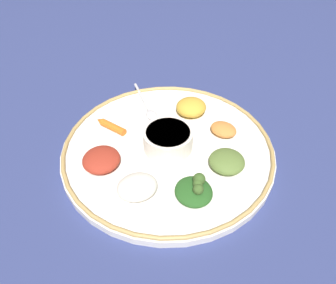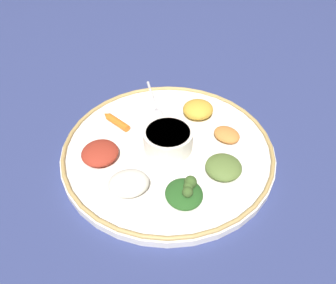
# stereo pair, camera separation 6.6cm
# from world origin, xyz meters

# --- Properties ---
(ground_plane) EXTENTS (2.40, 2.40, 0.00)m
(ground_plane) POSITION_xyz_m (0.00, 0.00, 0.00)
(ground_plane) COLOR navy
(platter) EXTENTS (0.43, 0.43, 0.02)m
(platter) POSITION_xyz_m (0.00, 0.00, 0.01)
(platter) COLOR white
(platter) RESTS_ON ground_plane
(platter_rim) EXTENTS (0.42, 0.42, 0.01)m
(platter_rim) POSITION_xyz_m (0.00, 0.00, 0.02)
(platter_rim) COLOR tan
(platter_rim) RESTS_ON platter
(center_bowl) EXTENTS (0.10, 0.10, 0.04)m
(center_bowl) POSITION_xyz_m (0.00, 0.00, 0.04)
(center_bowl) COLOR silver
(center_bowl) RESTS_ON platter
(spoon) EXTENTS (0.10, 0.13, 0.01)m
(spoon) POSITION_xyz_m (-0.08, 0.11, 0.02)
(spoon) COLOR silver
(spoon) RESTS_ON platter
(greens_pile) EXTENTS (0.09, 0.10, 0.04)m
(greens_pile) POSITION_xyz_m (0.08, -0.10, 0.03)
(greens_pile) COLOR #23511E
(greens_pile) RESTS_ON platter
(carrot_near_spoon) EXTENTS (0.08, 0.04, 0.02)m
(carrot_near_spoon) POSITION_xyz_m (-0.13, 0.02, 0.02)
(carrot_near_spoon) COLOR orange
(carrot_near_spoon) RESTS_ON platter
(mound_lentil_yellow) EXTENTS (0.09, 0.09, 0.03)m
(mound_lentil_yellow) POSITION_xyz_m (0.02, 0.12, 0.03)
(mound_lentil_yellow) COLOR gold
(mound_lentil_yellow) RESTS_ON platter
(mound_rice_white) EXTENTS (0.09, 0.09, 0.03)m
(mound_rice_white) POSITION_xyz_m (-0.02, -0.13, 0.03)
(mound_rice_white) COLOR silver
(mound_rice_white) RESTS_ON platter
(mound_squash) EXTENTS (0.07, 0.06, 0.02)m
(mound_squash) POSITION_xyz_m (0.10, 0.07, 0.03)
(mound_squash) COLOR #C67A38
(mound_squash) RESTS_ON platter
(mound_collards) EXTENTS (0.08, 0.08, 0.03)m
(mound_collards) POSITION_xyz_m (0.12, -0.02, 0.03)
(mound_collards) COLOR #567033
(mound_collards) RESTS_ON platter
(mound_beet) EXTENTS (0.07, 0.08, 0.03)m
(mound_beet) POSITION_xyz_m (-0.11, -0.08, 0.03)
(mound_beet) COLOR maroon
(mound_beet) RESTS_ON platter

